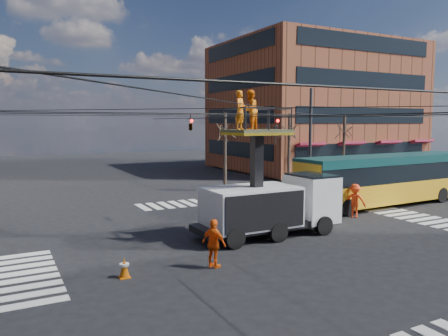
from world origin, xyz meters
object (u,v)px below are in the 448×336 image
utility_truck (271,190)px  worker_ground (214,243)px  flagger (355,201)px  city_bus (386,178)px  traffic_cone (124,267)px

utility_truck → worker_ground: size_ratio=3.89×
utility_truck → flagger: utility_truck is taller
city_bus → flagger: bearing=-159.8°
city_bus → flagger: size_ratio=7.06×
traffic_cone → city_bus: bearing=16.1°
traffic_cone → worker_ground: size_ratio=0.39×
traffic_cone → worker_ground: 3.25m
worker_ground → flagger: size_ratio=0.96×
traffic_cone → flagger: size_ratio=0.38×
city_bus → flagger: (-4.39, -1.78, -0.79)m
flagger → worker_ground: bearing=-112.6°
utility_truck → flagger: size_ratio=3.74×
utility_truck → flagger: 6.47m
utility_truck → worker_ground: utility_truck is taller
flagger → utility_truck: bearing=-123.7°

